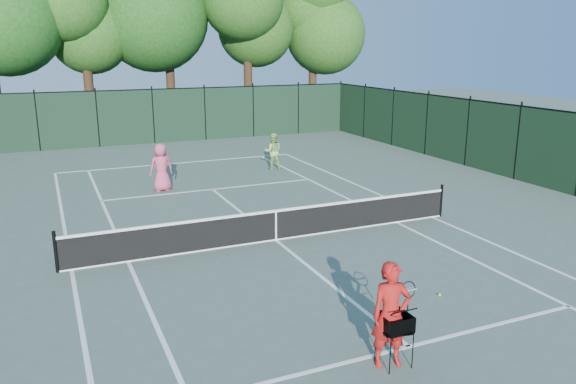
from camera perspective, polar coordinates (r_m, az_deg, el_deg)
name	(u,v)px	position (r m, az deg, el deg)	size (l,w,h in m)	color
ground	(276,240)	(16.09, -1.24, -4.92)	(90.00, 90.00, 0.00)	#4A5A50
sideline_doubles_left	(72,270)	(15.02, -21.13, -7.41)	(0.10, 23.77, 0.01)	white
sideline_doubles_right	(432,217)	(18.77, 14.43, -2.49)	(0.10, 23.77, 0.01)	white
sideline_singles_left	(128,262)	(15.11, -15.92, -6.83)	(0.10, 23.77, 0.01)	white
sideline_singles_right	(397,222)	(17.99, 10.97, -3.05)	(0.10, 23.77, 0.01)	white
baseline_far	(180,163)	(27.08, -10.95, 2.92)	(10.97, 0.10, 0.01)	white
service_line_near	(409,347)	(10.98, 12.15, -15.10)	(8.23, 0.10, 0.01)	white
service_line_far	(212,189)	(21.89, -7.68, 0.28)	(8.23, 0.10, 0.01)	white
center_service_line	(276,240)	(16.09, -1.24, -4.91)	(0.10, 12.80, 0.01)	white
tennis_net	(276,224)	(15.94, -1.25, -3.30)	(11.69, 0.09, 1.06)	black
fence_far	(153,117)	(32.76, -13.53, 7.44)	(24.00, 0.05, 3.00)	black
tree_2	(82,3)	(36.00, -20.24, 17.53)	(6.00, 6.00, 12.40)	black
tree_4	(247,1)	(37.94, -4.22, 18.79)	(6.20, 6.20, 12.97)	black
tree_5	(313,10)	(40.32, 2.59, 17.95)	(5.80, 5.80, 12.23)	black
coach	(391,315)	(9.94, 10.41, -12.18)	(1.06, 0.60, 1.88)	#B21614
player_pink	(161,167)	(21.84, -12.75, 2.48)	(0.97, 0.69, 1.84)	#C9476B
player_green	(273,151)	(25.02, -1.53, 4.14)	(0.96, 0.85, 1.65)	#94C361
ball_hopper	(395,323)	(10.01, 10.83, -12.90)	(0.59, 0.59, 0.95)	black
loose_ball_near_cart	(391,328)	(11.47, 10.44, -13.46)	(0.07, 0.07, 0.07)	yellow
loose_ball_midcourt	(440,295)	(13.09, 15.15, -10.05)	(0.07, 0.07, 0.07)	#C4E92F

